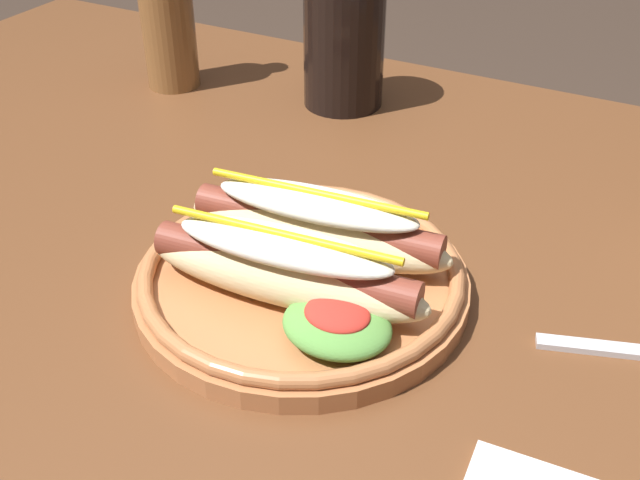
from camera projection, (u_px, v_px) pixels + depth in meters
name	position (u px, v px, depth m)	size (l,w,h in m)	color
dining_table	(307.00, 326.00, 0.71)	(1.33, 0.82, 0.74)	brown
hot_dog_plate	(303.00, 266.00, 0.57)	(0.26, 0.26, 0.08)	#B77042
soda_cup	(344.00, 44.00, 0.84)	(0.09, 0.09, 0.14)	black
glass_bottle	(167.00, 14.00, 0.87)	(0.06, 0.06, 0.22)	brown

